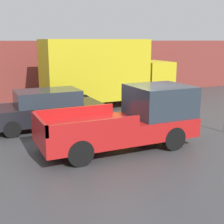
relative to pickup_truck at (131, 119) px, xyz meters
name	(u,v)px	position (x,y,z in m)	size (l,w,h in m)	color
ground_plane	(129,138)	(0.33, 0.79, -0.96)	(60.00, 60.00, 0.00)	#3D3D3F
building_wall	(61,70)	(0.33, 9.92, 0.81)	(28.00, 0.15, 3.55)	brown
pickup_truck	(131,119)	(0.00, 0.00, 0.00)	(5.29, 2.11, 2.05)	red
car	(46,109)	(-2.12, 3.57, -0.16)	(4.68, 1.90, 1.58)	black
delivery_truck	(104,71)	(1.84, 6.71, 0.96)	(7.28, 2.57, 3.64)	gold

